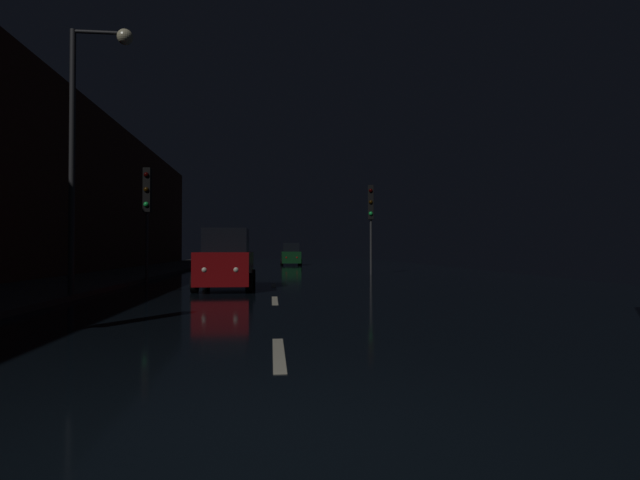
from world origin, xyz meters
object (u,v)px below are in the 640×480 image
streetlamp_overhead (89,120)px  car_approaching_headlights (226,261)px  traffic_light_far_right (371,210)px  traffic_light_far_left (147,199)px  car_distant_taillights (291,255)px

streetlamp_overhead → car_approaching_headlights: (3.48, 3.48, -4.02)m
traffic_light_far_right → traffic_light_far_left: (-10.81, -5.22, -0.04)m
car_approaching_headlights → traffic_light_far_right: bearing=142.8°
streetlamp_overhead → car_distant_taillights: streetlamp_overhead is taller
traffic_light_far_left → streetlamp_overhead: streetlamp_overhead is taller
traffic_light_far_left → car_approaching_headlights: size_ratio=1.16×
traffic_light_far_left → streetlamp_overhead: size_ratio=0.64×
car_approaching_headlights → car_distant_taillights: bearing=172.7°
traffic_light_far_right → traffic_light_far_left: traffic_light_far_right is taller
car_approaching_headlights → car_distant_taillights: 26.04m
traffic_light_far_right → car_approaching_headlights: bearing=-24.2°
traffic_light_far_left → car_distant_taillights: traffic_light_far_left is taller
traffic_light_far_right → car_distant_taillights: traffic_light_far_right is taller
traffic_light_far_right → traffic_light_far_left: bearing=-51.2°
car_distant_taillights → streetlamp_overhead: bearing=167.0°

